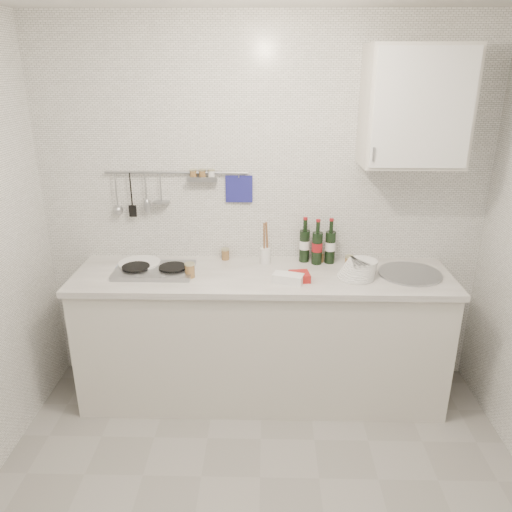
{
  "coord_description": "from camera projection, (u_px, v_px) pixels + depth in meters",
  "views": [
    {
      "loc": [
        0.03,
        -1.88,
        2.17
      ],
      "look_at": [
        -0.04,
        0.9,
        1.12
      ],
      "focal_mm": 35.0,
      "sensor_mm": 36.0,
      "label": 1
    }
  ],
  "objects": [
    {
      "name": "wall_cabinet",
      "position": [
        415.0,
        107.0,
        2.95
      ],
      "size": [
        0.6,
        0.38,
        0.7
      ],
      "color": "beige",
      "rests_on": "back_wall"
    },
    {
      "name": "wine_bottles",
      "position": [
        317.0,
        241.0,
        3.35
      ],
      "size": [
        0.24,
        0.12,
        0.31
      ],
      "rotation": [
        0.0,
        0.0,
        -0.13
      ],
      "color": "black",
      "rests_on": "counter"
    },
    {
      "name": "utensil_crock",
      "position": [
        265.0,
        254.0,
        3.37
      ],
      "size": [
        0.07,
        0.07,
        0.3
      ],
      "rotation": [
        0.0,
        0.0,
        -0.26
      ],
      "color": "white",
      "rests_on": "counter"
    },
    {
      "name": "back_wall",
      "position": [
        263.0,
        212.0,
        3.39
      ],
      "size": [
        3.0,
        0.02,
        2.5
      ],
      "primitive_type": "cube",
      "color": "silver",
      "rests_on": "floor"
    },
    {
      "name": "butter_dish",
      "position": [
        288.0,
        278.0,
        3.08
      ],
      "size": [
        0.2,
        0.14,
        0.06
      ],
      "primitive_type": "cube",
      "rotation": [
        0.0,
        0.0,
        -0.3
      ],
      "color": "white",
      "rests_on": "counter"
    },
    {
      "name": "counter",
      "position": [
        263.0,
        339.0,
        3.4
      ],
      "size": [
        2.44,
        0.64,
        0.96
      ],
      "color": "beige",
      "rests_on": "floor"
    },
    {
      "name": "plate_stack_sink",
      "position": [
        359.0,
        269.0,
        3.16
      ],
      "size": [
        0.25,
        0.24,
        0.11
      ],
      "rotation": [
        0.0,
        0.0,
        0.26
      ],
      "color": "white",
      "rests_on": "counter"
    },
    {
      "name": "wall_rail",
      "position": [
        173.0,
        187.0,
        3.31
      ],
      "size": [
        0.98,
        0.09,
        0.34
      ],
      "color": "#93969B",
      "rests_on": "back_wall"
    },
    {
      "name": "plate_stack_hob",
      "position": [
        138.0,
        265.0,
        3.31
      ],
      "size": [
        0.29,
        0.29,
        0.04
      ],
      "rotation": [
        0.0,
        0.0,
        0.16
      ],
      "color": "#496BA6",
      "rests_on": "counter"
    },
    {
      "name": "jar_a",
      "position": [
        225.0,
        254.0,
        3.45
      ],
      "size": [
        0.06,
        0.06,
        0.08
      ],
      "rotation": [
        0.0,
        0.0,
        0.09
      ],
      "color": "brown",
      "rests_on": "counter"
    },
    {
      "name": "strawberry_punnet",
      "position": [
        299.0,
        277.0,
        3.11
      ],
      "size": [
        0.14,
        0.14,
        0.05
      ],
      "primitive_type": "cube",
      "rotation": [
        0.0,
        0.0,
        0.13
      ],
      "color": "#AF1320",
      "rests_on": "counter"
    },
    {
      "name": "jar_d",
      "position": [
        190.0,
        270.0,
        3.15
      ],
      "size": [
        0.07,
        0.07,
        0.09
      ],
      "rotation": [
        0.0,
        0.0,
        0.16
      ],
      "color": "brown",
      "rests_on": "counter"
    },
    {
      "name": "jar_b",
      "position": [
        320.0,
        256.0,
        3.41
      ],
      "size": [
        0.06,
        0.06,
        0.08
      ],
      "rotation": [
        0.0,
        0.0,
        -0.33
      ],
      "color": "brown",
      "rests_on": "counter"
    },
    {
      "name": "jar_c",
      "position": [
        350.0,
        261.0,
        3.32
      ],
      "size": [
        0.07,
        0.07,
        0.08
      ],
      "rotation": [
        0.0,
        0.0,
        -0.18
      ],
      "color": "brown",
      "rests_on": "counter"
    }
  ]
}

